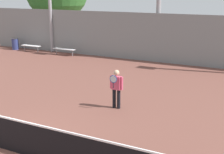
{
  "coord_description": "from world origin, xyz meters",
  "views": [
    {
      "loc": [
        6.77,
        -6.18,
        4.67
      ],
      "look_at": [
        0.8,
        5.8,
        0.91
      ],
      "focal_mm": 50.0,
      "sensor_mm": 36.0,
      "label": 1
    }
  ],
  "objects": [
    {
      "name": "trash_bin",
      "position": [
        -11.33,
        12.62,
        0.46
      ],
      "size": [
        0.55,
        0.55,
        0.91
      ],
      "color": "navy",
      "rests_on": "ground_plane"
    },
    {
      "name": "tennis_player",
      "position": [
        1.6,
        4.59,
        0.92
      ],
      "size": [
        0.57,
        0.41,
        1.61
      ],
      "rotation": [
        0.0,
        0.0,
        -0.01
      ],
      "color": "black",
      "rests_on": "ground_plane"
    },
    {
      "name": "bench_courtside_far",
      "position": [
        -6.48,
        12.5,
        0.44
      ],
      "size": [
        1.8,
        0.4,
        0.48
      ],
      "color": "white",
      "rests_on": "ground_plane"
    },
    {
      "name": "tennis_net",
      "position": [
        0.0,
        0.0,
        0.55
      ],
      "size": [
        11.41,
        0.09,
        1.08
      ],
      "color": "#99999E",
      "rests_on": "ground_plane"
    },
    {
      "name": "ground_plane",
      "position": [
        0.0,
        0.0,
        0.0
      ],
      "size": [
        100.0,
        100.0,
        0.0
      ],
      "primitive_type": "plane",
      "color": "brown"
    },
    {
      "name": "back_fence",
      "position": [
        0.0,
        13.42,
        1.61
      ],
      "size": [
        27.62,
        0.06,
        3.22
      ],
      "color": "gray",
      "rests_on": "ground_plane"
    },
    {
      "name": "bench_courtside_near",
      "position": [
        -9.62,
        12.5,
        0.44
      ],
      "size": [
        1.66,
        0.4,
        0.48
      ],
      "color": "white",
      "rests_on": "ground_plane"
    }
  ]
}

